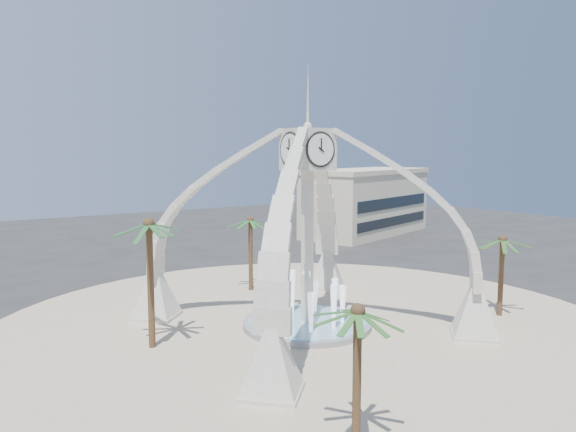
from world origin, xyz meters
TOP-DOWN VIEW (x-y plane):
  - ground at (0.00, 0.00)m, footprint 140.00×140.00m
  - plaza at (0.00, 0.00)m, footprint 40.00×40.00m
  - clock_tower at (-0.00, -0.00)m, footprint 17.94×17.94m
  - fountain at (0.00, 0.00)m, footprint 8.00×8.00m
  - building_ne at (30.00, 28.00)m, footprint 21.87×14.17m
  - palm_east at (12.11, -5.20)m, footprint 4.63×4.63m
  - palm_west at (-9.31, 1.89)m, footprint 4.88×4.88m
  - palm_north at (1.82, 10.05)m, footprint 3.94×3.94m
  - palm_south at (-6.85, -12.55)m, footprint 3.78×3.78m

SIDE VIEW (x-z plane):
  - ground at x=0.00m, z-range 0.00..0.00m
  - plaza at x=0.00m, z-range 0.00..0.06m
  - fountain at x=0.00m, z-range -1.52..2.10m
  - building_ne at x=30.00m, z-range 0.01..8.61m
  - palm_east at x=12.11m, z-range 2.18..8.07m
  - palm_south at x=-6.85m, z-range 2.20..8.07m
  - palm_north at x=1.82m, z-range 2.39..8.68m
  - clock_tower at x=0.00m, z-range -1.66..14.64m
  - palm_west at x=-9.31m, z-range 3.01..10.78m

